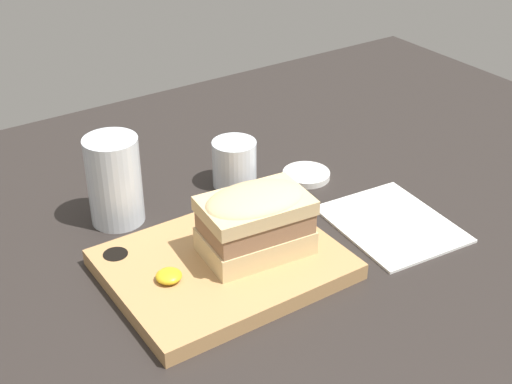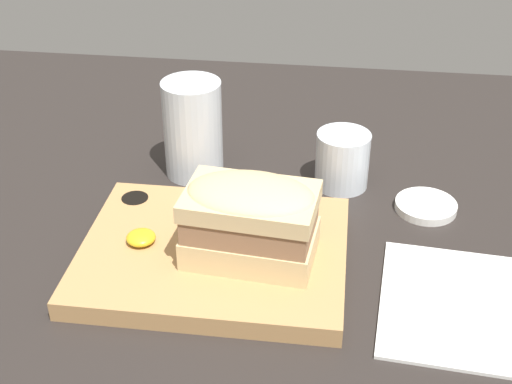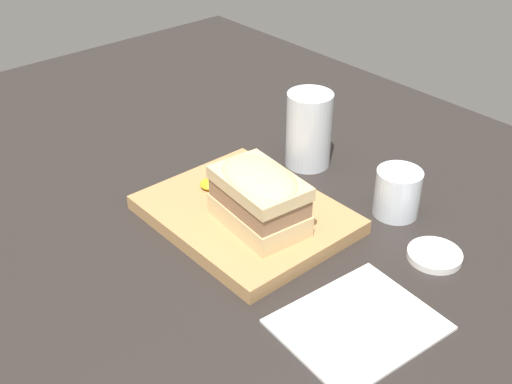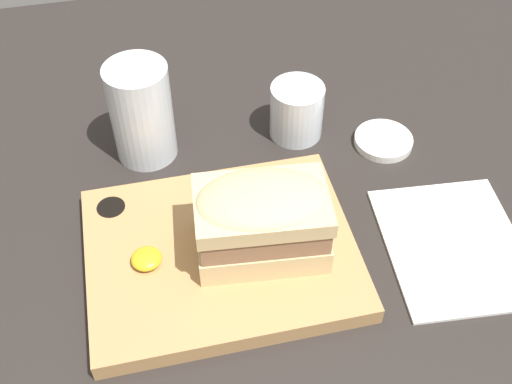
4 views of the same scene
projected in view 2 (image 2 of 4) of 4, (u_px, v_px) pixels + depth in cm
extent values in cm
cube|color=#282321|center=(233.00, 267.00, 79.40)|extent=(164.99, 115.25, 2.00)
cube|color=tan|center=(214.00, 254.00, 77.92)|extent=(28.70, 22.99, 2.21)
cylinder|color=black|center=(135.00, 202.00, 85.79)|extent=(3.22, 3.22, 1.10)
cube|color=#DBBC84|center=(251.00, 243.00, 75.15)|extent=(14.30, 9.99, 3.15)
cube|color=#936B4C|center=(251.00, 220.00, 73.59)|extent=(13.72, 9.59, 2.73)
cube|color=#DBBC84|center=(250.00, 201.00, 72.36)|extent=(14.30, 9.99, 1.89)
ellipsoid|color=#DBBC84|center=(250.00, 195.00, 71.94)|extent=(14.01, 9.79, 2.83)
ellipsoid|color=gold|center=(141.00, 237.00, 77.56)|extent=(3.23, 3.23, 1.29)
cylinder|color=silver|center=(193.00, 129.00, 91.67)|extent=(7.61, 7.61, 12.89)
cylinder|color=silver|center=(194.00, 152.00, 93.45)|extent=(6.70, 6.70, 5.80)
cylinder|color=silver|center=(342.00, 160.00, 90.50)|extent=(6.84, 6.84, 7.29)
cylinder|color=black|center=(342.00, 165.00, 90.90)|extent=(6.16, 6.16, 5.38)
cube|color=white|center=(455.00, 305.00, 72.20)|extent=(16.50, 19.52, 0.40)
cylinder|color=white|center=(426.00, 206.00, 87.12)|extent=(7.49, 7.49, 1.01)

